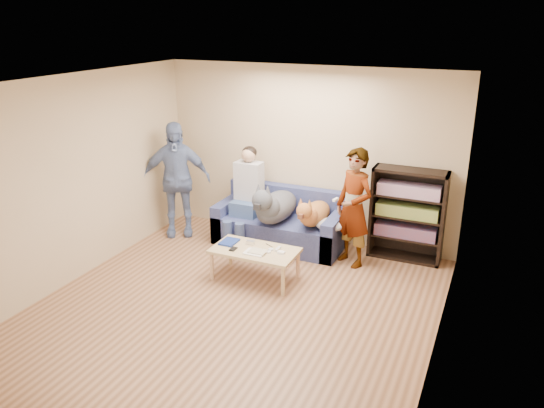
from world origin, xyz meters
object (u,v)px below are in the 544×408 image
at_px(person_standing_left, 176,179).
at_px(notebook_blue, 229,242).
at_px(camera_silver, 251,242).
at_px(sofa, 281,225).
at_px(dog_tan, 313,214).
at_px(person_seated, 246,192).
at_px(dog_gray, 274,206).
at_px(bookshelf, 408,213).
at_px(person_standing_right, 354,208).
at_px(coffee_table, 255,253).

height_order(person_standing_left, notebook_blue, person_standing_left).
height_order(camera_silver, sofa, sofa).
distance_m(camera_silver, dog_tan, 1.09).
height_order(notebook_blue, person_seated, person_seated).
xyz_separation_m(dog_gray, bookshelf, (1.80, 0.49, 0.01)).
xyz_separation_m(person_seated, bookshelf, (2.31, 0.36, -0.09)).
bearing_deg(bookshelf, notebook_blue, -145.81).
xyz_separation_m(person_seated, dog_gray, (0.51, -0.13, -0.10)).
xyz_separation_m(notebook_blue, person_seated, (-0.26, 1.03, 0.34)).
height_order(person_seated, dog_gray, person_seated).
height_order(person_standing_right, camera_silver, person_standing_right).
relative_size(sofa, coffee_table, 1.73).
relative_size(person_standing_right, coffee_table, 1.48).
bearing_deg(camera_silver, sofa, 91.49).
bearing_deg(camera_silver, person_standing_right, 36.57).
height_order(person_seated, bookshelf, person_seated).
xyz_separation_m(person_standing_right, dog_gray, (-1.17, -0.01, -0.15)).
relative_size(camera_silver, person_seated, 0.07).
bearing_deg(person_standing_right, dog_tan, -157.69).
bearing_deg(dog_tan, camera_silver, -119.58).
height_order(dog_gray, dog_tan, dog_gray).
bearing_deg(person_seated, person_standing_right, -4.10).
relative_size(person_seated, coffee_table, 1.34).
bearing_deg(bookshelf, person_standing_left, -170.74).
distance_m(notebook_blue, dog_gray, 0.97).
bearing_deg(dog_gray, coffee_table, -80.90).
relative_size(person_standing_left, sofa, 0.94).
relative_size(person_standing_left, notebook_blue, 6.85).
distance_m(person_standing_right, dog_tan, 0.65).
relative_size(notebook_blue, dog_tan, 0.23).
bearing_deg(camera_silver, person_standing_left, 154.90).
height_order(notebook_blue, camera_silver, camera_silver).
bearing_deg(coffee_table, person_standing_left, 153.22).
height_order(person_standing_left, dog_tan, person_standing_left).
xyz_separation_m(person_standing_left, dog_gray, (1.61, 0.07, -0.22)).
xyz_separation_m(notebook_blue, camera_silver, (0.28, 0.07, 0.01)).
bearing_deg(person_standing_left, sofa, -18.00).
distance_m(person_standing_right, person_seated, 1.68).
height_order(camera_silver, coffee_table, camera_silver).
bearing_deg(coffee_table, dog_gray, 99.10).
xyz_separation_m(person_standing_left, dog_tan, (2.17, 0.17, -0.28)).
relative_size(dog_gray, coffee_table, 1.16).
height_order(camera_silver, person_seated, person_seated).
bearing_deg(sofa, person_seated, -166.14).
distance_m(sofa, person_seated, 0.72).
bearing_deg(person_seated, person_standing_left, -169.89).
bearing_deg(person_standing_right, person_standing_left, -147.61).
bearing_deg(person_seated, notebook_blue, -75.78).
bearing_deg(coffee_table, dog_tan, 68.74).
xyz_separation_m(camera_silver, dog_tan, (0.53, 0.93, 0.16)).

